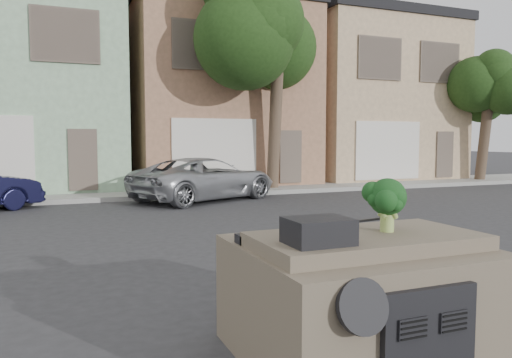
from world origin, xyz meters
TOP-DOWN VIEW (x-y plane):
  - ground_plane at (0.00, 0.00)m, footprint 120.00×120.00m
  - sidewalk at (0.00, 10.50)m, footprint 40.00×3.00m
  - townhouse_mint at (-3.50, 14.50)m, footprint 7.20×8.20m
  - townhouse_tan at (4.00, 14.50)m, footprint 7.20×8.20m
  - townhouse_beige at (11.50, 14.50)m, footprint 7.20×8.20m
  - silver_pickup at (1.98, 8.41)m, footprint 5.33×4.07m
  - tree_near at (5.00, 9.80)m, footprint 4.40×4.00m
  - tree_far at (15.00, 9.80)m, footprint 3.20×3.00m
  - car_dashboard at (0.00, -3.00)m, footprint 2.00×1.80m
  - instrument_hump at (-0.58, -3.35)m, footprint 0.48×0.38m
  - wiper_arm at (0.28, -2.62)m, footprint 0.69×0.15m
  - broccoli at (0.23, -3.12)m, footprint 0.47×0.47m

SIDE VIEW (x-z plane):
  - ground_plane at x=0.00m, z-range 0.00..0.00m
  - silver_pickup at x=1.98m, z-range -0.67..0.67m
  - sidewalk at x=0.00m, z-range 0.00..0.15m
  - car_dashboard at x=0.00m, z-range 0.00..1.12m
  - wiper_arm at x=0.28m, z-range 1.12..1.14m
  - instrument_hump at x=-0.58m, z-range 1.12..1.32m
  - broccoli at x=0.23m, z-range 1.12..1.59m
  - tree_far at x=15.00m, z-range 0.00..6.00m
  - townhouse_mint at x=-3.50m, z-range 0.00..7.55m
  - townhouse_tan at x=4.00m, z-range 0.00..7.55m
  - townhouse_beige at x=11.50m, z-range 0.00..7.55m
  - tree_near at x=5.00m, z-range 0.00..8.50m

